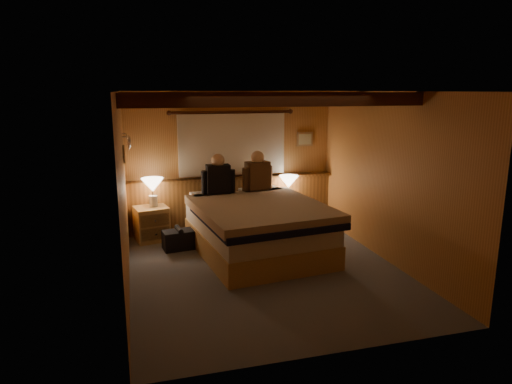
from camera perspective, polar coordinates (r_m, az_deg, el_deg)
name	(u,v)px	position (r m, az deg, el deg)	size (l,w,h in m)	color
floor	(266,271)	(6.34, 1.20, -9.79)	(4.20, 4.20, 0.00)	slate
ceiling	(266,91)	(5.86, 1.31, 12.47)	(4.20, 4.20, 0.00)	#D99C51
wall_back	(232,161)	(7.98, -3.08, 3.86)	(3.60, 3.60, 0.00)	#C88B47
wall_left	(124,193)	(5.74, -16.23, -0.11)	(4.20, 4.20, 0.00)	#C88B47
wall_right	(388,178)	(6.71, 16.14, 1.70)	(4.20, 4.20, 0.00)	#C88B47
wall_front	(334,232)	(4.08, 9.76, -4.91)	(3.60, 3.60, 0.00)	#C88B47
wainscot	(233,202)	(8.06, -2.92, -1.24)	(3.60, 0.23, 0.94)	brown
curtain_window	(232,143)	(7.87, -2.99, 6.09)	(2.18, 0.09, 1.11)	#421F10
ceiling_beams	(263,98)	(6.00, 0.88, 11.62)	(3.60, 1.65, 0.16)	#421F10
coat_rail	(128,140)	(7.23, -15.72, 6.22)	(0.05, 0.55, 0.24)	silver
framed_print	(305,139)	(8.31, 6.12, 6.58)	(0.30, 0.04, 0.25)	#A88454
bed	(258,227)	(6.86, 0.20, -4.41)	(2.00, 2.48, 0.78)	tan
nightstand_left	(152,224)	(7.66, -12.91, -3.88)	(0.59, 0.55, 0.56)	tan
nightstand_right	(290,215)	(8.13, 4.21, -2.84)	(0.54, 0.50, 0.51)	tan
lamp_left	(153,187)	(7.56, -12.81, 0.66)	(0.36, 0.36, 0.47)	silver
lamp_right	(289,183)	(8.03, 4.11, 1.12)	(0.34, 0.34, 0.44)	silver
person_left	(218,177)	(7.37, -4.75, 1.86)	(0.55, 0.22, 0.67)	black
person_right	(257,174)	(7.62, 0.18, 2.29)	(0.55, 0.31, 0.68)	#4D331F
duffel_bag	(179,239)	(7.20, -9.57, -5.85)	(0.53, 0.36, 0.36)	black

